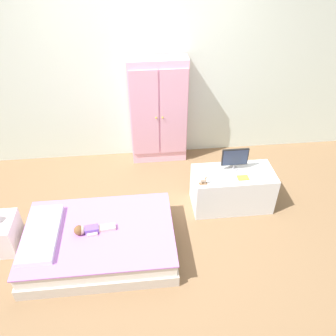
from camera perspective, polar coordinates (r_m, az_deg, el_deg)
name	(u,v)px	position (r m, az deg, el deg)	size (l,w,h in m)	color
ground_plane	(154,234)	(3.65, -2.46, -11.19)	(10.00, 10.00, 0.02)	brown
back_wall	(141,58)	(4.23, -4.53, 18.21)	(6.40, 0.05, 2.70)	silver
bed	(100,241)	(3.45, -11.44, -12.07)	(1.45, 0.98, 0.28)	beige
pillow	(41,234)	(3.44, -20.73, -10.38)	(0.31, 0.71, 0.06)	silver
doll	(87,230)	(3.33, -13.62, -10.16)	(0.39, 0.14, 0.10)	#6B4CB2
wardrobe	(158,112)	(4.34, -1.63, 9.45)	(0.72, 0.28, 1.40)	#EFADCC
tv_stand	(232,189)	(3.87, 10.82, -3.53)	(0.89, 0.43, 0.46)	silver
tv_monitor	(235,158)	(3.70, 11.31, 1.69)	(0.29, 0.10, 0.26)	#99999E
rocking_horse_toy	(204,181)	(3.51, 6.13, -2.14)	(0.08, 0.04, 0.10)	#8E6642
book_yellow	(243,178)	(3.67, 12.63, -1.63)	(0.12, 0.08, 0.01)	gold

